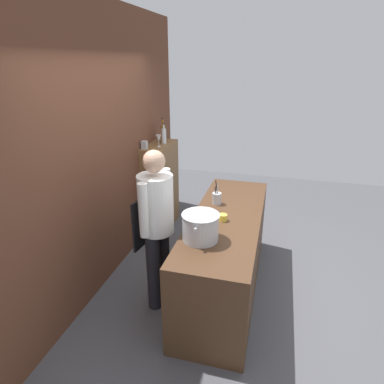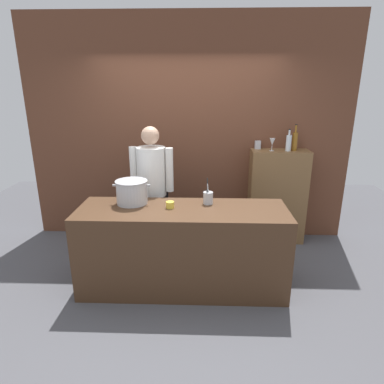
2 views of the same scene
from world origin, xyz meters
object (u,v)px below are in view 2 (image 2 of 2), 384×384
utensil_crock (208,198)px  wine_glass_short (272,142)px  wine_bottle_clear (289,143)px  wine_bottle_amber (295,141)px  stockpot_large (132,192)px  spice_tin_silver (258,145)px  chef (152,185)px  butter_jar (170,205)px

utensil_crock → wine_glass_short: size_ratio=1.72×
wine_bottle_clear → wine_bottle_amber: 0.10m
wine_bottle_clear → wine_bottle_amber: (0.09, 0.04, 0.02)m
stockpot_large → wine_glass_short: bearing=31.1°
utensil_crock → wine_bottle_clear: size_ratio=0.99×
spice_tin_silver → wine_bottle_amber: bearing=-12.8°
stockpot_large → utensil_crock: 0.81m
utensil_crock → stockpot_large: bearing=-179.4°
stockpot_large → wine_bottle_clear: bearing=28.2°
stockpot_large → spice_tin_silver: size_ratio=3.68×
utensil_crock → wine_bottle_amber: bearing=42.1°
wine_bottle_amber → wine_glass_short: wine_bottle_amber is taller
chef → wine_bottle_clear: (1.71, 0.51, 0.43)m
wine_bottle_amber → spice_tin_silver: wine_bottle_amber is taller
wine_bottle_clear → utensil_crock: bearing=-136.8°
wine_bottle_clear → wine_glass_short: (-0.21, 0.00, 0.00)m
chef → wine_bottle_amber: size_ratio=4.86×
stockpot_large → chef: bearing=73.4°
stockpot_large → wine_bottle_amber: size_ratio=1.17×
stockpot_large → butter_jar: 0.45m
wine_bottle_clear → wine_glass_short: size_ratio=1.73×
utensil_crock → wine_bottle_amber: size_ratio=0.83×
butter_jar → wine_glass_short: (1.23, 1.13, 0.47)m
utensil_crock → spice_tin_silver: bearing=59.2°
wine_glass_short → spice_tin_silver: 0.22m
chef → spice_tin_silver: (1.34, 0.66, 0.38)m
chef → spice_tin_silver: bearing=-145.4°
spice_tin_silver → wine_glass_short: bearing=-41.4°
utensil_crock → wine_bottle_clear: 1.50m
spice_tin_silver → butter_jar: bearing=-130.0°
utensil_crock → wine_bottle_amber: (1.14, 1.03, 0.45)m
stockpot_large → wine_bottle_clear: (1.86, 0.99, 0.37)m
chef → butter_jar: chef is taller
butter_jar → wine_glass_short: wine_glass_short is taller
butter_jar → spice_tin_silver: (1.07, 1.27, 0.41)m
wine_bottle_clear → wine_glass_short: bearing=179.6°
utensil_crock → wine_bottle_clear: (1.05, 0.99, 0.43)m
butter_jar → spice_tin_silver: bearing=50.0°
chef → wine_bottle_amber: (1.80, 0.56, 0.45)m
butter_jar → wine_bottle_clear: 1.88m
butter_jar → wine_glass_short: size_ratio=0.52×
utensil_crock → wine_bottle_amber: wine_bottle_amber is taller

